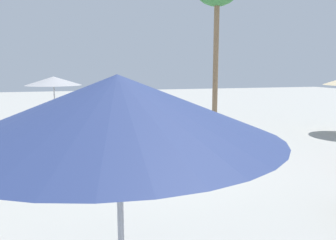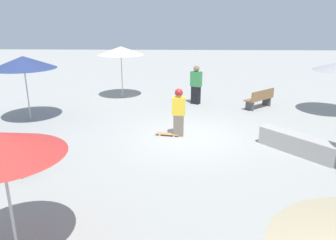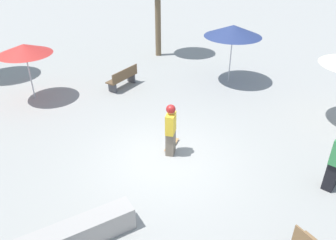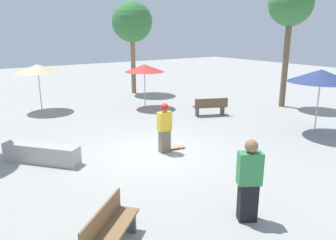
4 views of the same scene
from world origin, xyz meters
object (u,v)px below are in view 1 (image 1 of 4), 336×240
object	(u,v)px
skateboard	(159,166)
bench_near	(28,131)
shade_umbrella_grey	(54,81)
skater_main	(155,131)
concrete_ledge	(168,128)
shade_umbrella_navy	(118,107)

from	to	relation	value
skateboard	bench_near	world-z (taller)	bench_near
shade_umbrella_grey	skater_main	bearing A→B (deg)	-66.51
bench_near	shade_umbrella_grey	distance (m)	3.54
concrete_ledge	shade_umbrella_navy	distance (m)	10.16
skateboard	shade_umbrella_grey	bearing A→B (deg)	-145.98
skateboard	concrete_ledge	world-z (taller)	concrete_ledge
concrete_ledge	shade_umbrella_grey	bearing A→B (deg)	144.00
skater_main	shade_umbrella_grey	size ratio (longest dim) A/B	0.69
concrete_ledge	shade_umbrella_grey	size ratio (longest dim) A/B	0.91
shade_umbrella_grey	shade_umbrella_navy	distance (m)	12.68
shade_umbrella_grey	concrete_ledge	bearing A→B (deg)	-36.00
skateboard	shade_umbrella_navy	size ratio (longest dim) A/B	0.33
skater_main	skateboard	size ratio (longest dim) A/B	2.01
skateboard	bench_near	size ratio (longest dim) A/B	0.55
skater_main	bench_near	distance (m)	5.15
skater_main	concrete_ledge	world-z (taller)	skater_main
skateboard	shade_umbrella_navy	bearing A→B (deg)	-5.45
skater_main	shade_umbrella_navy	bearing A→B (deg)	-12.62
skater_main	shade_umbrella_grey	world-z (taller)	shade_umbrella_grey
skateboard	bench_near	bearing A→B (deg)	-126.01
skateboard	shade_umbrella_grey	size ratio (longest dim) A/B	0.35
skater_main	bench_near	bearing A→B (deg)	-131.79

